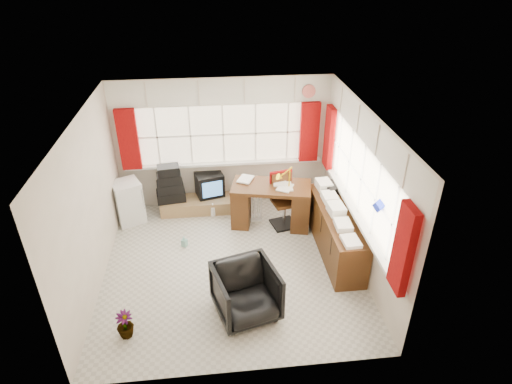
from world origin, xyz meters
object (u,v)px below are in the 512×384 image
(mini_fridge, at_px, (128,202))
(crt_tv, at_px, (209,184))
(desk_lamp, at_px, (290,173))
(desk, at_px, (271,203))
(office_chair, at_px, (246,292))
(task_chair, at_px, (282,197))
(radiator, at_px, (252,209))
(tv_bench, at_px, (198,205))
(credenza, at_px, (335,231))

(mini_fridge, bearing_deg, crt_tv, 14.51)
(desk_lamp, xyz_separation_m, mini_fridge, (-2.88, 0.49, -0.68))
(desk, height_order, desk_lamp, desk_lamp)
(desk, xyz_separation_m, office_chair, (-0.65, -2.17, -0.06))
(task_chair, relative_size, mini_fridge, 1.26)
(radiator, distance_m, crt_tv, 1.01)
(radiator, height_order, tv_bench, radiator)
(desk, xyz_separation_m, crt_tv, (-1.10, 0.77, 0.04))
(mini_fridge, bearing_deg, radiator, -5.74)
(desk, distance_m, tv_bench, 1.50)
(tv_bench, bearing_deg, desk, -24.21)
(desk_lamp, xyz_separation_m, radiator, (-0.63, 0.26, -0.85))
(desk, height_order, crt_tv, desk)
(credenza, height_order, crt_tv, credenza)
(office_chair, xyz_separation_m, mini_fridge, (-1.94, 2.56, 0.02))
(crt_tv, bearing_deg, desk, -35.03)
(crt_tv, bearing_deg, mini_fridge, -165.49)
(tv_bench, xyz_separation_m, crt_tv, (0.24, 0.17, 0.35))
(credenza, xyz_separation_m, tv_bench, (-2.28, 1.52, -0.27))
(credenza, bearing_deg, tv_bench, 146.29)
(desk_lamp, bearing_deg, crt_tv, 147.94)
(office_chair, xyz_separation_m, radiator, (0.31, 2.33, -0.15))
(desk, relative_size, desk_lamp, 3.65)
(task_chair, xyz_separation_m, credenza, (0.74, -0.94, -0.14))
(task_chair, distance_m, radiator, 0.64)
(desk, bearing_deg, mini_fridge, 171.53)
(desk, relative_size, radiator, 2.63)
(desk_lamp, distance_m, tv_bench, 2.02)
(radiator, relative_size, crt_tv, 0.95)
(crt_tv, bearing_deg, tv_bench, -144.66)
(desk, xyz_separation_m, radiator, (-0.34, 0.16, -0.21))
(task_chair, distance_m, mini_fridge, 2.82)
(task_chair, bearing_deg, mini_fridge, 172.68)
(desk, bearing_deg, crt_tv, 144.97)
(desk, bearing_deg, office_chair, -106.60)
(mini_fridge, bearing_deg, task_chair, -7.32)
(radiator, bearing_deg, credenza, -40.15)
(desk, height_order, tv_bench, desk)
(desk_lamp, height_order, tv_bench, desk_lamp)
(task_chair, bearing_deg, desk, -172.83)
(desk, relative_size, mini_fridge, 1.87)
(desk, relative_size, task_chair, 1.48)
(desk, distance_m, office_chair, 2.27)
(crt_tv, xyz_separation_m, mini_fridge, (-1.49, -0.38, -0.08))
(task_chair, distance_m, credenza, 1.21)
(mini_fridge, bearing_deg, desk_lamp, -9.61)
(credenza, bearing_deg, crt_tv, 140.39)
(desk_lamp, relative_size, office_chair, 0.50)
(desk, height_order, task_chair, task_chair)
(tv_bench, height_order, crt_tv, crt_tv)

